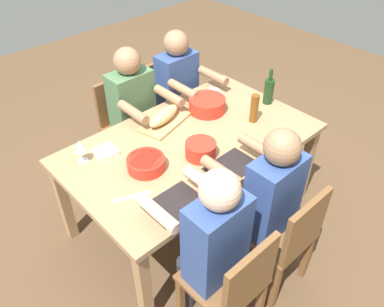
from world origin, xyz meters
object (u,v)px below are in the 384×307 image
Objects in this scene: cup_far_right at (214,94)px; napkin_stack at (105,152)px; cutting_board at (165,122)px; bread_loaf at (164,116)px; serving_bowl_greens at (207,104)px; wine_glass at (80,147)px; diner_near_left at (211,239)px; diner_far_center at (135,109)px; beer_bottle at (254,108)px; diner_far_right at (180,88)px; chair_far_center at (125,121)px; wine_bottle at (269,91)px; chair_near_center at (286,236)px; chair_far_right at (168,101)px; serving_bowl_salad at (146,163)px; dining_table at (192,150)px; chair_near_left at (233,284)px; serving_bowl_fruit at (201,149)px; diner_near_center at (267,196)px.

cup_far_right is 0.58× the size of napkin_stack.
bread_loaf reaches higher than cutting_board.
wine_glass is (-1.02, 0.12, 0.05)m from serving_bowl_greens.
diner_near_left is at bearing -116.67° from cutting_board.
beer_bottle is (0.50, -0.80, 0.15)m from diner_far_center.
diner_far_right is 1.00× the size of diner_far_center.
chair_far_center is 1.16m from beer_bottle.
bread_loaf is (-0.48, -0.37, 0.11)m from diner_far_right.
serving_bowl_greens is (0.84, 0.88, 0.10)m from diner_near_left.
chair_far_center is 2.93× the size of wine_bottle.
wine_glass is (-0.67, -0.53, 0.37)m from chair_far_center.
wine_glass is (-0.67, 0.02, 0.11)m from cutting_board.
cutting_board is at bearing 179.95° from cup_far_right.
chair_near_center and chair_far_right have the same top height.
wine_glass is at bearing 177.96° from cutting_board.
chair_far_center is 1.00m from serving_bowl_salad.
diner_far_center reaches higher than cutting_board.
serving_bowl_salad is at bearing 172.96° from beer_bottle.
dining_table is 7.99× the size of beer_bottle.
diner_far_right reaches higher than cutting_board.
wine_bottle is (1.27, 0.82, 0.37)m from chair_near_left.
cup_far_right is (0.60, 0.46, -0.02)m from serving_bowl_fruit.
cup_far_right is (1.20, -0.02, -0.08)m from wine_glass.
diner_far_right is at bearing 37.48° from bread_loaf.
serving_bowl_fruit is 0.87m from wine_bottle.
chair_near_left is at bearing -147.22° from wine_bottle.
diner_near_center is 0.78m from serving_bowl_salad.
serving_bowl_fruit is 1.47× the size of napkin_stack.
serving_bowl_greens is at bearing 150.96° from wine_bottle.
diner_near_left is 0.67m from serving_bowl_salad.
chair_near_left is at bearing -88.43° from napkin_stack.
chair_far_right reaches higher than serving_bowl_greens.
diner_near_center reaches higher than cutting_board.
chair_far_right is (0.48, 1.52, -0.21)m from diner_near_center.
serving_bowl_salad is at bearing 121.93° from diner_near_center.
diner_far_right is at bearing -20.81° from chair_far_center.
serving_bowl_salad is 0.33m from napkin_stack.
dining_table is at bearing -90.00° from diner_far_center.
chair_far_center is 3.49× the size of serving_bowl_salad.
napkin_stack is at bearing -159.57° from diner_far_right.
cup_far_right is at bearing -34.80° from diner_far_center.
beer_bottle reaches higher than serving_bowl_salad.
serving_bowl_greens is (0.35, 0.88, 0.10)m from diner_near_center.
serving_bowl_salad reaches higher than cutting_board.
wine_glass reaches higher than chair_far_right.
cup_far_right is 1.04m from napkin_stack.
diner_near_center is (0.00, -0.67, 0.03)m from dining_table.
bread_loaf is at bearing 63.33° from diner_near_left.
beer_bottle is at bearing 36.35° from chair_near_left.
chair_near_center is at bearing -20.81° from diner_near_left.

